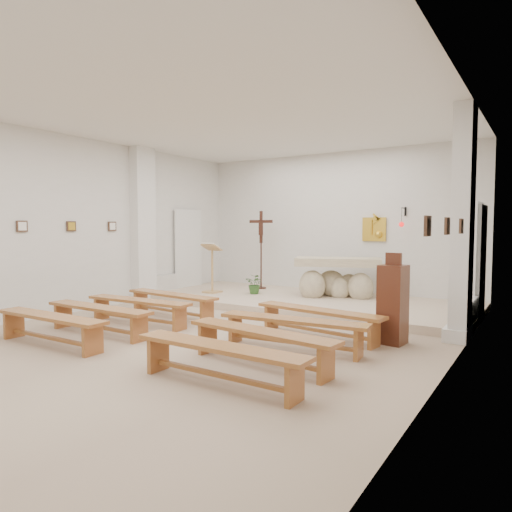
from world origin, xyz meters
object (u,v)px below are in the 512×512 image
Objects in this scene: bench_left_front at (172,299)px; bench_left_fourth at (50,323)px; bench_right_second at (293,326)px; bench_left_third at (99,313)px; donation_pedestal at (393,304)px; bench_left_second at (138,306)px; bench_right_fourth at (219,355)px; lectern at (212,268)px; altar at (337,280)px; bench_right_third at (261,339)px; crucifix_stand at (261,244)px; bench_right_front at (319,316)px.

bench_left_front and bench_left_fourth have the same top height.
bench_right_second is 3.16m from bench_left_third.
donation_pedestal reaches higher than bench_left_second.
bench_right_fourth is (0.00, -1.67, 0.00)m from bench_right_second.
lectern is 4.67m from bench_left_fourth.
donation_pedestal is at bearing -74.08° from altar.
bench_right_third is 1.01× the size of bench_right_fourth.
bench_right_third is at bearing -43.30° from lectern.
altar is 3.49m from donation_pedestal.
crucifix_stand reaches higher than lectern.
bench_right_second and bench_right_third have the same top height.
bench_right_third is (0.00, -0.83, 0.00)m from bench_right_second.
bench_right_second is 1.01× the size of bench_right_fourth.
bench_right_fourth is at bearing -81.85° from crucifix_stand.
altar is 3.72m from bench_left_front.
bench_right_front is 1.00× the size of bench_right_third.
altar is 1.02× the size of crucifix_stand.
altar is 5.20m from bench_left_third.
bench_left_front is at bearing 89.01° from bench_left_fourth.
lectern is 0.55× the size of bench_right_third.
bench_left_third is at bearing 89.01° from bench_left_fourth.
donation_pedestal is 0.63× the size of bench_right_fourth.
altar reaches higher than bench_right_second.
bench_right_second is at bearing 96.22° from bench_right_third.
bench_right_third is 1.01× the size of bench_left_fourth.
crucifix_stand reaches higher than bench_right_front.
bench_right_fourth is at bearing -100.00° from altar.
donation_pedestal is at bearing 70.09° from bench_right_fourth.
altar is at bearing 22.21° from lectern.
bench_right_second is (0.00, -0.83, 0.00)m from bench_right_front.
altar reaches higher than bench_left_third.
bench_left_third is (0.69, -3.77, -0.40)m from lectern.
bench_left_front is 1.01× the size of bench_left_fourth.
bench_left_fourth is (-4.09, -2.79, -0.25)m from donation_pedestal.
bench_left_front and bench_left_second have the same top height.
bench_left_fourth is 1.00× the size of bench_right_fourth.
lectern is 0.56× the size of bench_right_fourth.
bench_left_front is at bearing -172.59° from bench_right_front.
bench_right_second is at bearing -73.17° from crucifix_stand.
bench_right_second is at bearing 90.68° from bench_right_fourth.
bench_left_front is at bearing 159.29° from bench_right_second.
crucifix_stand is 0.91× the size of bench_right_second.
altar is 1.49× the size of donation_pedestal.
crucifix_stand is at bearing 89.97° from bench_left_fourth.
crucifix_stand is 1.46× the size of donation_pedestal.
bench_right_fourth is at bearing -83.78° from bench_right_third.
bench_right_third is 3.16m from bench_left_fourth.
bench_right_third is 0.83m from bench_right_fourth.
bench_left_fourth is (-3.05, -0.83, 0.00)m from bench_right_third.
bench_right_second is (3.05, -0.00, 0.00)m from bench_left_second.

